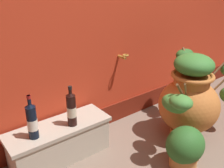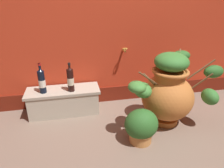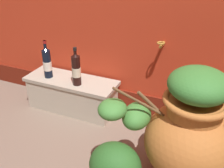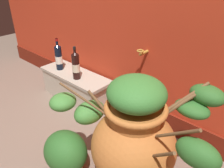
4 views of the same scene
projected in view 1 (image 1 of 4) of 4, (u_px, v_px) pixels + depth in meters
terracotta_urn at (190, 98)px, 2.24m from camera, size 1.00×0.67×0.77m
stone_ledge at (60, 140)px, 2.02m from camera, size 0.81×0.30×0.29m
wine_bottle_left at (71, 108)px, 1.92m from camera, size 0.07×0.07×0.33m
wine_bottle_middle at (32, 120)px, 1.77m from camera, size 0.07×0.07×0.33m
potted_shrub at (185, 148)px, 1.92m from camera, size 0.31×0.27×0.33m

